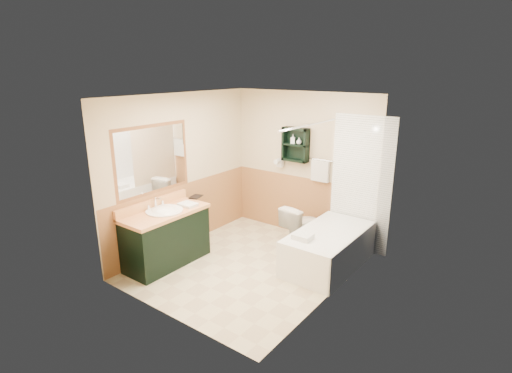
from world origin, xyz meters
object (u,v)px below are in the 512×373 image
object	(u,v)px
wall_shelf	(295,145)
bathtub	(329,248)
vanity	(166,237)
vanity_book	(191,190)
soap_bottle_a	(293,141)
hair_dryer	(280,163)
toilet	(301,226)
soap_bottle_b	(299,142)

from	to	relation	value
wall_shelf	bathtub	world-z (taller)	wall_shelf
vanity	bathtub	world-z (taller)	vanity
vanity_book	soap_bottle_a	bearing A→B (deg)	37.18
hair_dryer	soap_bottle_a	bearing A→B (deg)	-6.71
wall_shelf	toilet	size ratio (longest dim) A/B	0.79
wall_shelf	vanity_book	xyz separation A→B (m)	(-1.06, -1.34, -0.64)
bathtub	wall_shelf	bearing A→B (deg)	145.50
wall_shelf	vanity	xyz separation A→B (m)	(-0.89, -2.04, -1.15)
bathtub	hair_dryer	bearing A→B (deg)	151.16
hair_dryer	soap_bottle_b	distance (m)	0.55
hair_dryer	vanity_book	size ratio (longest dim) A/B	1.12
hair_dryer	soap_bottle_a	distance (m)	0.47
bathtub	vanity_book	xyz separation A→B (m)	(-2.08, -0.64, 0.65)
wall_shelf	soap_bottle_a	distance (m)	0.07
wall_shelf	vanity_book	bearing A→B (deg)	-128.24
vanity	soap_bottle_b	size ratio (longest dim) A/B	11.95
vanity_book	soap_bottle_a	distance (m)	1.82
hair_dryer	vanity	distance (m)	2.29
hair_dryer	bathtub	world-z (taller)	hair_dryer
vanity_book	bathtub	bearing A→B (deg)	1.39
vanity_book	hair_dryer	bearing A→B (deg)	45.30
wall_shelf	soap_bottle_b	size ratio (longest dim) A/B	5.20
vanity_book	toilet	bearing A→B (deg)	19.20
bathtub	soap_bottle_b	xyz separation A→B (m)	(-0.96, 0.70, 1.34)
soap_bottle_a	soap_bottle_b	size ratio (longest dim) A/B	1.39
hair_dryer	soap_bottle_b	xyz separation A→B (m)	(0.37, -0.03, 0.41)
vanity	vanity_book	xyz separation A→B (m)	(-0.17, 0.69, 0.51)
soap_bottle_b	soap_bottle_a	bearing A→B (deg)	180.00
soap_bottle_a	soap_bottle_b	xyz separation A→B (m)	(0.11, 0.00, 0.01)
vanity	toilet	world-z (taller)	vanity
vanity	vanity_book	world-z (taller)	vanity_book
vanity	vanity_book	distance (m)	0.87
bathtub	soap_bottle_b	world-z (taller)	soap_bottle_b
wall_shelf	vanity	size ratio (longest dim) A/B	0.43
soap_bottle_a	bathtub	bearing A→B (deg)	-33.17
toilet	hair_dryer	bearing A→B (deg)	-21.05
toilet	soap_bottle_b	xyz separation A→B (m)	(-0.29, 0.35, 1.27)
wall_shelf	hair_dryer	size ratio (longest dim) A/B	2.29
vanity_book	soap_bottle_b	bearing A→B (deg)	34.21
hair_dryer	bathtub	bearing A→B (deg)	-28.84
soap_bottle_b	wall_shelf	bearing A→B (deg)	175.84
hair_dryer	vanity	bearing A→B (deg)	-106.11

